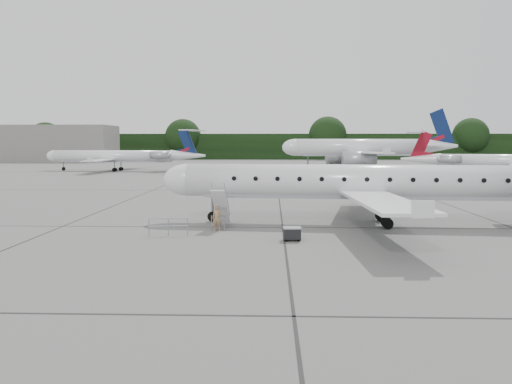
# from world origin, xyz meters

# --- Properties ---
(ground) EXTENTS (320.00, 320.00, 0.00)m
(ground) POSITION_xyz_m (0.00, 0.00, 0.00)
(ground) COLOR slate
(ground) RESTS_ON ground
(treeline) EXTENTS (260.00, 4.00, 8.00)m
(treeline) POSITION_xyz_m (0.00, 130.00, 4.00)
(treeline) COLOR black
(treeline) RESTS_ON ground
(terminal_building) EXTENTS (40.00, 14.00, 10.00)m
(terminal_building) POSITION_xyz_m (-70.00, 110.00, 5.00)
(terminal_building) COLOR slate
(terminal_building) RESTS_ON ground
(main_regional_jet) EXTENTS (32.12, 24.29, 7.81)m
(main_regional_jet) POSITION_xyz_m (0.67, 4.66, 3.91)
(main_regional_jet) COLOR silver
(main_regional_jet) RESTS_ON ground
(airstair) EXTENTS (1.02, 2.24, 2.45)m
(airstair) POSITION_xyz_m (-8.76, 3.17, 1.22)
(airstair) COLOR silver
(airstair) RESTS_ON ground
(passenger) EXTENTS (0.61, 0.42, 1.61)m
(passenger) POSITION_xyz_m (-8.86, 1.94, 0.80)
(passenger) COLOR #967452
(passenger) RESTS_ON ground
(safety_railing) EXTENTS (2.20, 0.31, 1.00)m
(safety_railing) POSITION_xyz_m (-11.50, 0.29, 0.50)
(safety_railing) COLOR gray
(safety_railing) RESTS_ON ground
(baggage_cart) EXTENTS (0.96, 0.79, 0.80)m
(baggage_cart) POSITION_xyz_m (-4.44, -0.93, 0.40)
(baggage_cart) COLOR black
(baggage_cart) RESTS_ON ground
(bg_narrowbody) EXTENTS (36.17, 28.06, 12.00)m
(bg_narrowbody) POSITION_xyz_m (12.04, 72.92, 6.00)
(bg_narrowbody) COLOR silver
(bg_narrowbody) RESTS_ON ground
(bg_regional_left) EXTENTS (31.64, 24.50, 7.68)m
(bg_regional_left) POSITION_xyz_m (-35.33, 64.27, 3.84)
(bg_regional_left) COLOR silver
(bg_regional_left) RESTS_ON ground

